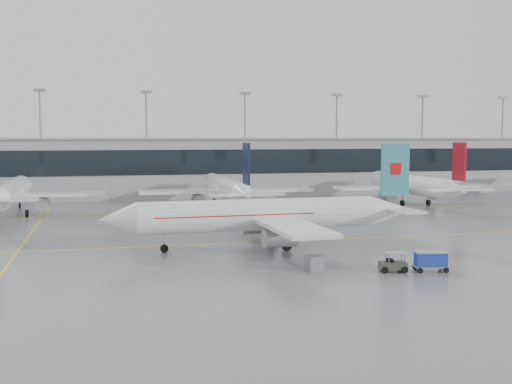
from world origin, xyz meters
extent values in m
plane|color=slate|center=(0.00, 0.00, 0.00)|extent=(320.00, 320.00, 0.00)
cube|color=gold|center=(0.00, 0.00, 0.01)|extent=(120.00, 0.25, 0.01)
cube|color=gold|center=(0.00, 30.00, 0.01)|extent=(120.00, 0.25, 0.01)
cube|color=gold|center=(-30.00, 15.00, 0.01)|extent=(0.25, 60.00, 0.01)
cube|color=#949498|center=(0.00, 62.00, 6.00)|extent=(180.00, 15.00, 12.00)
cube|color=black|center=(0.00, 54.45, 7.50)|extent=(180.00, 0.20, 5.00)
cube|color=gray|center=(0.00, 62.00, 12.20)|extent=(182.00, 16.00, 0.40)
cylinder|color=gray|center=(-33.00, 68.00, 11.00)|extent=(0.50, 0.50, 22.00)
cube|color=gray|center=(-33.00, 68.00, 22.30)|extent=(2.40, 1.00, 0.60)
cylinder|color=gray|center=(-11.00, 68.00, 11.00)|extent=(0.50, 0.50, 22.00)
cube|color=gray|center=(-11.00, 68.00, 22.30)|extent=(2.40, 1.00, 0.60)
cylinder|color=gray|center=(11.00, 68.00, 11.00)|extent=(0.50, 0.50, 22.00)
cube|color=gray|center=(11.00, 68.00, 22.30)|extent=(2.40, 1.00, 0.60)
cylinder|color=gray|center=(33.00, 68.00, 11.00)|extent=(0.50, 0.50, 22.00)
cube|color=gray|center=(33.00, 68.00, 22.30)|extent=(2.40, 1.00, 0.60)
cylinder|color=gray|center=(55.00, 68.00, 11.00)|extent=(0.50, 0.50, 22.00)
cube|color=gray|center=(55.00, 68.00, 22.30)|extent=(2.40, 1.00, 0.60)
cylinder|color=gray|center=(77.00, 68.00, 11.00)|extent=(0.50, 0.50, 22.00)
cube|color=gray|center=(77.00, 68.00, 22.30)|extent=(2.40, 1.00, 0.60)
cylinder|color=silver|center=(-3.50, -3.83, 3.82)|extent=(27.63, 4.42, 3.61)
cone|color=silver|center=(-19.26, -4.30, 3.82)|extent=(4.10, 3.73, 3.61)
cone|color=silver|center=(13.06, -3.35, 3.82)|extent=(5.70, 3.77, 3.61)
cube|color=silver|center=(-2.00, -3.79, 3.42)|extent=(5.87, 29.97, 0.45)
cube|color=silver|center=(13.26, -3.34, 4.12)|extent=(3.14, 11.55, 0.25)
cube|color=teal|center=(13.46, -3.34, 8.71)|extent=(3.61, 0.46, 6.16)
cylinder|color=#98989A|center=(-2.36, -8.60, 1.92)|extent=(3.66, 2.20, 2.10)
cylinder|color=#98989A|center=(-2.64, 0.99, 1.92)|extent=(3.66, 2.20, 2.10)
cylinder|color=gray|center=(-14.26, -4.15, 1.23)|extent=(0.20, 0.20, 1.57)
cylinder|color=black|center=(-14.26, -4.15, 0.45)|extent=(0.91, 0.33, 0.90)
cylinder|color=gray|center=(-0.92, -6.36, 1.33)|extent=(0.24, 0.24, 1.57)
cylinder|color=black|center=(-0.92, -6.36, 0.55)|extent=(1.11, 0.48, 1.10)
cylinder|color=gray|center=(-1.08, -1.16, 1.33)|extent=(0.24, 0.24, 1.57)
cylinder|color=black|center=(-1.08, -1.16, 0.55)|extent=(1.11, 0.48, 1.10)
cube|color=#B70F0F|center=(13.46, -3.34, 8.83)|extent=(1.41, 0.49, 1.40)
cube|color=#B70F0F|center=(-6.50, -3.92, 4.02)|extent=(18.10, 4.17, 0.12)
cylinder|color=white|center=(-35.00, 35.00, 3.80)|extent=(3.59, 27.36, 3.59)
cone|color=white|center=(-35.00, 50.68, 3.80)|extent=(3.59, 4.00, 3.59)
cube|color=white|center=(-35.00, 33.50, 3.40)|extent=(29.64, 5.00, 0.45)
cylinder|color=#98989A|center=(-30.20, 34.00, 1.90)|extent=(2.10, 3.60, 2.10)
cylinder|color=gray|center=(-35.00, 45.68, 1.23)|extent=(0.20, 0.20, 1.56)
cylinder|color=black|center=(-35.00, 45.68, 0.45)|extent=(0.30, 0.90, 0.90)
cylinder|color=gray|center=(-32.40, 32.50, 1.33)|extent=(0.24, 0.24, 1.56)
cylinder|color=black|center=(-32.40, 32.50, 0.55)|extent=(0.45, 1.10, 1.10)
cylinder|color=white|center=(0.00, 35.00, 3.80)|extent=(3.59, 27.36, 3.59)
cone|color=white|center=(0.00, 50.68, 3.80)|extent=(3.59, 4.00, 3.59)
cone|color=white|center=(0.00, 18.52, 3.80)|extent=(3.59, 5.60, 3.59)
cube|color=white|center=(0.00, 33.50, 3.40)|extent=(29.64, 5.00, 0.45)
cube|color=white|center=(0.00, 18.32, 4.10)|extent=(11.40, 2.80, 0.25)
cube|color=black|center=(0.00, 18.12, 8.66)|extent=(0.35, 3.60, 6.12)
cylinder|color=#98989A|center=(-4.80, 34.00, 1.90)|extent=(2.10, 3.60, 2.10)
cylinder|color=#98989A|center=(4.80, 34.00, 1.90)|extent=(2.10, 3.60, 2.10)
cylinder|color=gray|center=(0.00, 45.68, 1.23)|extent=(0.20, 0.20, 1.56)
cylinder|color=black|center=(0.00, 45.68, 0.45)|extent=(0.30, 0.90, 0.90)
cylinder|color=gray|center=(-2.60, 32.50, 1.33)|extent=(0.24, 0.24, 1.56)
cylinder|color=black|center=(-2.60, 32.50, 0.55)|extent=(0.45, 1.10, 1.10)
cylinder|color=gray|center=(2.60, 32.50, 1.33)|extent=(0.24, 0.24, 1.56)
cylinder|color=black|center=(2.60, 32.50, 0.55)|extent=(0.45, 1.10, 1.10)
cylinder|color=white|center=(35.00, 35.00, 3.80)|extent=(3.59, 27.36, 3.59)
cone|color=white|center=(35.00, 50.68, 3.80)|extent=(3.59, 4.00, 3.59)
cone|color=white|center=(35.00, 18.52, 3.80)|extent=(3.59, 5.60, 3.59)
cube|color=white|center=(35.00, 33.50, 3.40)|extent=(29.64, 5.00, 0.45)
cube|color=white|center=(35.00, 18.32, 4.10)|extent=(11.40, 2.80, 0.25)
cube|color=maroon|center=(35.00, 18.12, 8.66)|extent=(0.35, 3.60, 6.12)
cylinder|color=#98989A|center=(30.20, 34.00, 1.90)|extent=(2.10, 3.60, 2.10)
cylinder|color=#98989A|center=(39.80, 34.00, 1.90)|extent=(2.10, 3.60, 2.10)
cylinder|color=gray|center=(35.00, 45.68, 1.23)|extent=(0.20, 0.20, 1.56)
cylinder|color=black|center=(35.00, 45.68, 0.45)|extent=(0.30, 0.90, 0.90)
cylinder|color=gray|center=(32.40, 32.50, 1.33)|extent=(0.24, 0.24, 1.56)
cylinder|color=black|center=(32.40, 32.50, 0.55)|extent=(0.45, 1.10, 1.10)
cylinder|color=gray|center=(37.60, 32.50, 1.33)|extent=(0.24, 0.24, 1.56)
cylinder|color=black|center=(37.60, 32.50, 0.55)|extent=(0.45, 1.10, 1.10)
cube|color=#373C32|center=(5.71, -19.26, 0.58)|extent=(2.72, 1.79, 0.73)
cube|color=gray|center=(5.91, -19.30, 1.80)|extent=(2.20, 1.70, 0.06)
cube|color=black|center=(5.40, -19.20, 1.05)|extent=(0.67, 0.92, 0.42)
cylinder|color=gray|center=(7.56, -19.60, 0.52)|extent=(1.25, 0.31, 0.08)
cylinder|color=gray|center=(5.09, -19.73, 1.31)|extent=(0.08, 0.08, 0.94)
cylinder|color=gray|center=(5.30, -18.60, 1.31)|extent=(0.08, 0.08, 0.94)
cylinder|color=gray|center=(6.53, -19.99, 1.31)|extent=(0.08, 0.08, 0.94)
cylinder|color=gray|center=(6.74, -18.86, 1.31)|extent=(0.08, 0.08, 0.94)
cylinder|color=black|center=(4.66, -19.75, 0.31)|extent=(0.66, 0.32, 0.63)
cylinder|color=black|center=(4.91, -18.42, 0.31)|extent=(0.66, 0.32, 0.63)
cylinder|color=black|center=(6.51, -20.10, 0.31)|extent=(0.66, 0.32, 0.63)
cylinder|color=black|center=(6.76, -18.76, 0.31)|extent=(0.66, 0.32, 0.63)
cube|color=gray|center=(9.25, -19.91, 0.46)|extent=(3.30, 2.07, 0.18)
cube|color=#1A34A1|center=(9.25, -19.91, 1.18)|extent=(3.08, 1.93, 1.23)
cube|color=gray|center=(9.25, -19.91, 1.85)|extent=(3.32, 2.17, 0.10)
cylinder|color=black|center=(7.90, -20.45, 0.26)|extent=(0.54, 0.27, 0.51)
cylinder|color=black|center=(8.18, -18.93, 0.26)|extent=(0.54, 0.27, 0.51)
cylinder|color=black|center=(10.32, -20.89, 0.26)|extent=(0.54, 0.27, 0.51)
cylinder|color=black|center=(10.60, -19.38, 0.26)|extent=(0.54, 0.27, 0.51)
cube|color=slate|center=(-1.36, -17.19, 0.74)|extent=(1.64, 1.55, 1.47)
camera|label=1|loc=(-20.79, -73.99, 12.74)|focal=45.00mm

